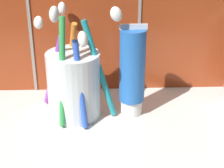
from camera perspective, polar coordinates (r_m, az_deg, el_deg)
sink_counter at (r=56.33cm, az=3.52°, el=-8.91°), size 74.65×33.06×2.00cm
toothbrush_cup at (r=58.91cm, az=-5.84°, el=0.29°), size 14.40×14.59×19.07cm
toothpaste_tube at (r=58.25cm, az=2.81°, el=1.96°), size 4.22×4.02×15.08cm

